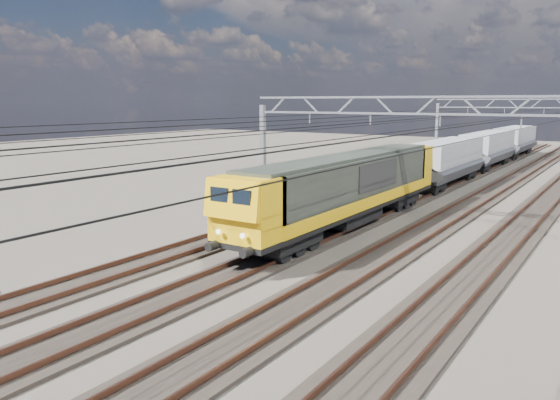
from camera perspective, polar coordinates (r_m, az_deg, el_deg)
The scene contains 12 objects.
ground at distance 28.13m, azimuth 9.46°, elevation -3.90°, with size 160.00×160.00×0.00m, color #2B2520.
track_outer_west at distance 30.95m, azimuth -0.73°, elevation -2.32°, with size 2.60×140.00×0.30m.
track_loco at distance 28.95m, azimuth 5.85°, elevation -3.25°, with size 2.60×140.00×0.30m.
track_inner_east at distance 27.39m, azimuth 13.30°, elevation -4.26°, with size 2.60×140.00×0.30m.
track_outer_east at distance 26.36m, azimuth 21.51°, elevation -5.29°, with size 2.60×140.00×0.30m.
catenary_gantry_mid at distance 31.13m, azimuth 12.69°, elevation 4.66°, with size 19.90×0.90×7.11m.
catenary_gantry_far at distance 65.97m, azimuth 24.01°, elevation 6.86°, with size 19.90×0.90×7.11m.
overhead_wires at distance 34.78m, azimuth 15.19°, elevation 8.16°, with size 12.03×140.00×0.53m.
locomotive at distance 29.69m, azimuth 7.13°, elevation 1.49°, with size 2.76×21.10×3.62m.
hopper_wagon_lead at distance 46.13m, azimuth 16.98°, elevation 4.12°, with size 3.38×13.00×3.25m.
hopper_wagon_mid at distance 59.83m, azimuth 20.90°, elevation 5.20°, with size 3.38×13.00×3.25m.
hopper_wagon_third at distance 73.72m, azimuth 23.36°, elevation 5.87°, with size 3.38×13.00×3.25m.
Camera 1 is at (10.97, -24.99, 6.81)m, focal length 35.00 mm.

